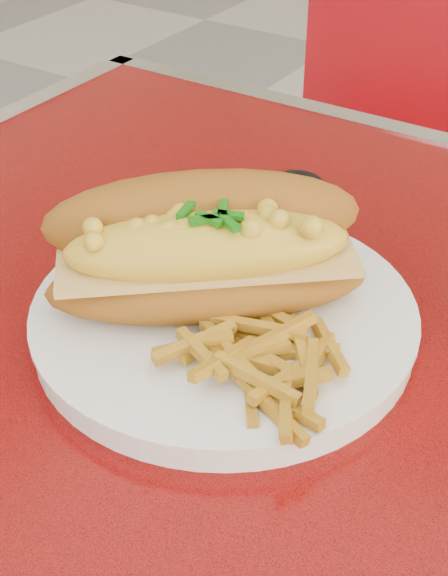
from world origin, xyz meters
The scene contains 6 objects.
diner_table centered at (0.00, 0.00, 0.61)m, with size 1.23×0.83×0.77m.
dinner_plate centered at (-0.16, -0.02, 0.78)m, with size 0.32×0.32×0.02m.
mac_hoagie centered at (-0.17, -0.02, 0.84)m, with size 0.26×0.25×0.11m.
fries_pile centered at (-0.10, -0.06, 0.80)m, with size 0.10×0.09×0.03m, color gold, non-canonical shape.
fork centered at (-0.09, -0.04, 0.79)m, with size 0.04×0.14×0.00m.
sauce_cup_left centered at (-0.20, 0.18, 0.78)m, with size 0.06×0.06×0.03m.
Camera 1 is at (0.11, -0.44, 1.16)m, focal length 50.00 mm.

